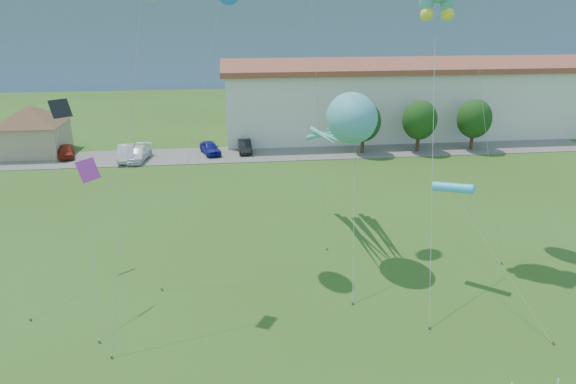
{
  "coord_description": "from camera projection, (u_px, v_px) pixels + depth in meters",
  "views": [
    {
      "loc": [
        -3.88,
        -16.75,
        14.73
      ],
      "look_at": [
        -0.93,
        8.0,
        5.59
      ],
      "focal_mm": 32.0,
      "sensor_mm": 36.0,
      "label": 1
    }
  ],
  "objects": [
    {
      "name": "tree_mid",
      "position": [
        420.0,
        120.0,
        53.43
      ],
      "size": [
        3.6,
        3.6,
        5.47
      ],
      "color": "#3F2B19",
      "rests_on": "ground"
    },
    {
      "name": "parked_car_white",
      "position": [
        138.0,
        154.0,
        51.17
      ],
      "size": [
        2.56,
        4.78,
        1.32
      ],
      "primitive_type": "imported",
      "rotation": [
        0.0,
        0.0,
        -0.16
      ],
      "color": "white",
      "rests_on": "parking_strip"
    },
    {
      "name": "pavilion",
      "position": [
        32.0,
        125.0,
        52.84
      ],
      "size": [
        9.2,
        9.2,
        5.0
      ],
      "color": "tan",
      "rests_on": "ground"
    },
    {
      "name": "parked_car_red",
      "position": [
        66.0,
        151.0,
        52.16
      ],
      "size": [
        2.29,
        3.93,
        1.26
      ],
      "primitive_type": "imported",
      "rotation": [
        0.0,
        0.0,
        0.23
      ],
      "color": "maroon",
      "rests_on": "parking_strip"
    },
    {
      "name": "tree_far",
      "position": [
        474.0,
        119.0,
        54.09
      ],
      "size": [
        3.6,
        3.6,
        5.47
      ],
      "color": "#3F2B19",
      "rests_on": "ground"
    },
    {
      "name": "small_kite_yellow",
      "position": [
        137.0,
        40.0,
        23.71
      ],
      "size": [
        2.44,
        7.34,
        15.63
      ],
      "color": "gold",
      "rests_on": "ground"
    },
    {
      "name": "parked_car_silver",
      "position": [
        126.0,
        153.0,
        51.14
      ],
      "size": [
        2.06,
        4.62,
        1.47
      ],
      "primitive_type": "imported",
      "rotation": [
        0.0,
        0.0,
        0.11
      ],
      "color": "#B7B8BE",
      "rests_on": "parking_strip"
    },
    {
      "name": "small_kite_black",
      "position": [
        57.0,
        129.0,
        28.75
      ],
      "size": [
        1.36,
        8.04,
        9.59
      ],
      "color": "black",
      "rests_on": "ground"
    },
    {
      "name": "hill_ridge",
      "position": [
        239.0,
        14.0,
        128.7
      ],
      "size": [
        160.0,
        50.0,
        25.0
      ],
      "primitive_type": "cube",
      "color": "slate",
      "rests_on": "ground"
    },
    {
      "name": "parked_car_black",
      "position": [
        245.0,
        146.0,
        54.02
      ],
      "size": [
        1.42,
        3.85,
        1.26
      ],
      "primitive_type": "imported",
      "rotation": [
        0.0,
        0.0,
        0.02
      ],
      "color": "black",
      "rests_on": "parking_strip"
    },
    {
      "name": "parking_strip",
      "position": [
        266.0,
        154.0,
        53.74
      ],
      "size": [
        70.0,
        6.0,
        0.06
      ],
      "primitive_type": "cube",
      "color": "#59544C",
      "rests_on": "ground"
    },
    {
      "name": "warehouse",
      "position": [
        469.0,
        95.0,
        63.61
      ],
      "size": [
        61.0,
        15.0,
        8.2
      ],
      "color": "beige",
      "rests_on": "ground"
    },
    {
      "name": "parked_car_blue",
      "position": [
        210.0,
        148.0,
        53.32
      ],
      "size": [
        2.59,
        4.09,
        1.3
      ],
      "primitive_type": "imported",
      "rotation": [
        0.0,
        0.0,
        0.3
      ],
      "color": "navy",
      "rests_on": "parking_strip"
    },
    {
      "name": "small_kite_cyan",
      "position": [
        454.0,
        189.0,
        27.74
      ],
      "size": [
        2.8,
        7.91,
        5.83
      ],
      "color": "#38C7FD",
      "rests_on": "ground"
    },
    {
      "name": "tree_near",
      "position": [
        363.0,
        122.0,
        52.76
      ],
      "size": [
        3.6,
        3.6,
        5.47
      ],
      "color": "#3F2B19",
      "rests_on": "ground"
    },
    {
      "name": "small_kite_pink",
      "position": [
        89.0,
        185.0,
        25.33
      ],
      "size": [
        1.37,
        5.23,
        7.41
      ],
      "color": "#EC34B0",
      "rests_on": "ground"
    },
    {
      "name": "octopus_kite",
      "position": [
        346.0,
        126.0,
        30.57
      ],
      "size": [
        2.88,
        12.55,
        10.11
      ],
      "color": "teal",
      "rests_on": "ground"
    }
  ]
}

